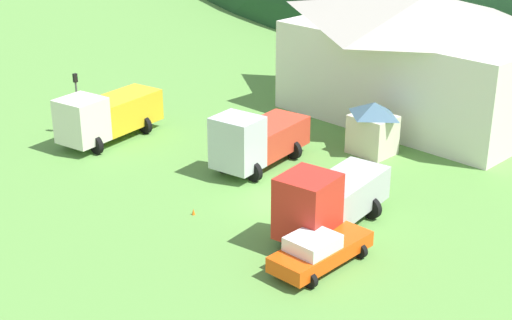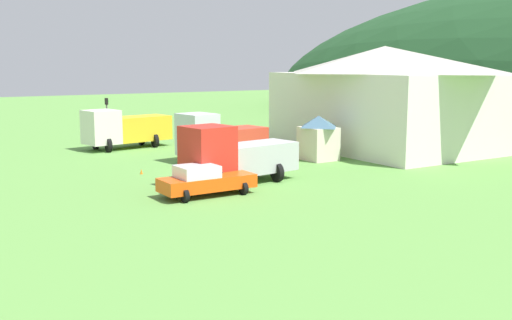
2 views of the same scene
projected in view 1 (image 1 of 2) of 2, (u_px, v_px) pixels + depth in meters
The scene contains 10 objects.
ground_plane at pixel (281, 204), 38.49m from camera, with size 200.00×200.00×0.00m, color #5B9342.
depot_building at pixel (424, 54), 50.03m from camera, with size 17.80×12.34×8.25m.
play_shed_cream at pixel (373, 127), 44.41m from camera, with size 2.65×2.27×3.19m.
heavy_rig_striped at pixel (106, 115), 46.39m from camera, with size 3.98×7.45×3.24m.
tow_truck_silver at pixel (256, 139), 42.45m from camera, with size 3.90×6.93×3.47m.
crane_truck_red at pixel (328, 199), 35.05m from camera, with size 3.74×7.41×3.49m.
service_pickup_orange at pixel (319, 250), 32.41m from camera, with size 2.41×5.08×1.66m.
traffic_light_west at pixel (77, 98), 47.00m from camera, with size 0.20×0.32×4.04m.
traffic_cone_near_pickup at pixel (355, 200), 38.99m from camera, with size 0.36×0.36×0.64m, color orange.
traffic_cone_mid_row at pixel (194, 215), 37.39m from camera, with size 0.36×0.36×0.64m, color orange.
Camera 1 is at (23.63, -25.49, 16.74)m, focal length 52.68 mm.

